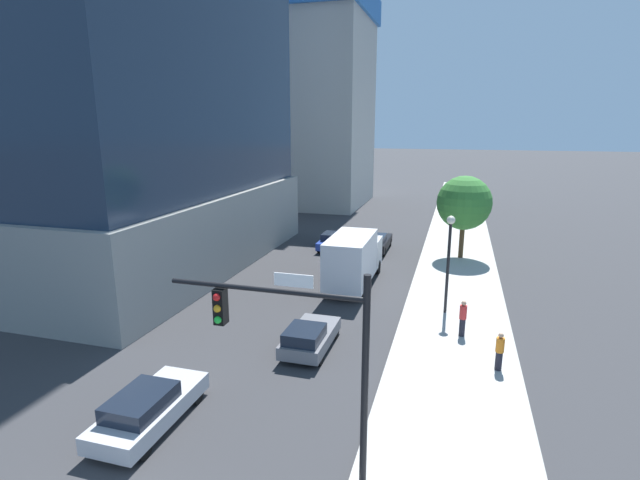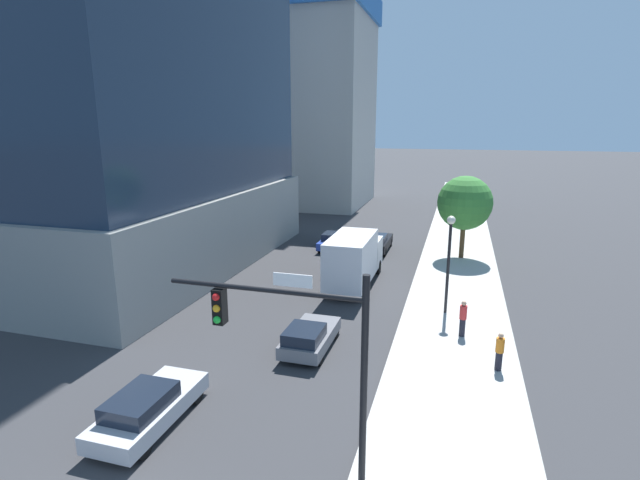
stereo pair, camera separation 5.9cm
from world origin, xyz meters
The scene contains 12 objects.
sidewalk centered at (8.05, 20.00, 0.07)m, with size 5.47×120.00×0.15m, color #B2AFA8.
construction_building centered at (-10.08, 52.54, 14.07)m, with size 13.48×15.36×33.46m.
traffic_light_pole centered at (3.84, 4.79, 4.34)m, with size 5.79×0.48×6.18m.
street_lamp centered at (7.53, 18.45, 3.67)m, with size 0.44×0.44×5.30m.
street_tree centered at (8.28, 30.08, 4.34)m, with size 4.03×4.03×6.22m.
car_gray centered at (1.74, 12.39, 0.68)m, with size 1.85×4.03×1.37m.
car_blue centered at (-1.82, 30.30, 0.69)m, with size 1.90×4.10×1.39m.
car_black centered at (1.74, 30.67, 0.75)m, with size 1.79×4.66×1.49m.
car_silver centered at (-1.82, 5.53, 0.70)m, with size 1.90×4.63×1.40m.
box_truck centered at (1.74, 21.69, 1.87)m, with size 2.40×7.44×3.43m.
pedestrian_red_shirt centered at (8.39, 15.64, 1.06)m, with size 0.34×0.34×1.78m.
pedestrian_orange_shirt centered at (9.85, 12.66, 0.98)m, with size 0.34×0.34×1.64m.
Camera 1 is at (7.78, -6.61, 10.03)m, focal length 26.79 mm.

